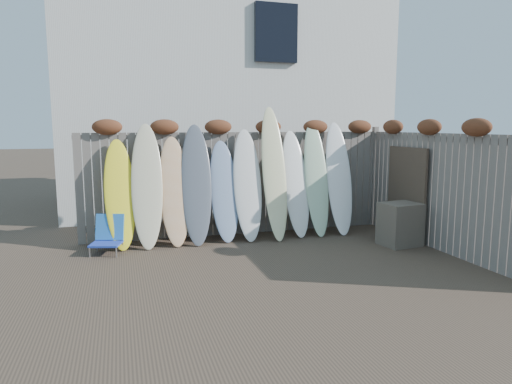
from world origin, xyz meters
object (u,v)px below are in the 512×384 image
object	(u,v)px
wooden_crate	(400,224)
lattice_panel	(406,193)
beach_chair	(108,235)
surfboard_0	(120,194)

from	to	relation	value
wooden_crate	lattice_panel	world-z (taller)	lattice_panel
beach_chair	wooden_crate	size ratio (longest dim) A/B	0.83
beach_chair	wooden_crate	bearing A→B (deg)	-11.30
surfboard_0	beach_chair	bearing A→B (deg)	-132.15
wooden_crate	lattice_panel	distance (m)	0.73
lattice_panel	surfboard_0	xyz separation A→B (m)	(-5.15, 0.88, 0.08)
beach_chair	surfboard_0	size ratio (longest dim) A/B	0.32
beach_chair	lattice_panel	bearing A→B (deg)	-6.36
wooden_crate	surfboard_0	world-z (taller)	surfboard_0
lattice_panel	beach_chair	bearing A→B (deg)	174.44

